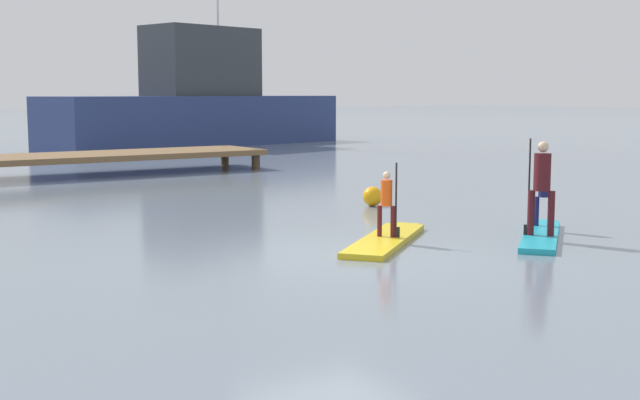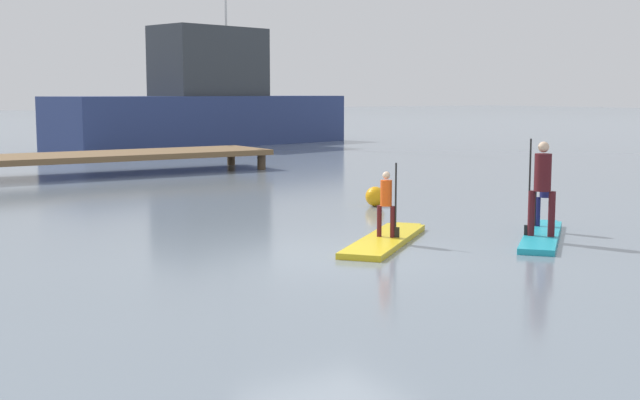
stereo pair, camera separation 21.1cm
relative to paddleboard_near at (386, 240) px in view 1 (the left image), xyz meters
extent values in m
plane|color=slate|center=(-1.51, -0.47, -0.05)|extent=(240.00, 240.00, 0.00)
cube|color=gold|center=(-0.06, -0.05, 0.00)|extent=(3.02, 2.61, 0.10)
cube|color=gold|center=(1.26, 1.00, 0.00)|extent=(0.50, 0.55, 0.09)
cylinder|color=#4C1419|center=(-0.07, 0.10, 0.32)|extent=(0.08, 0.08, 0.54)
cylinder|color=#4C1419|center=(0.08, -0.09, 0.32)|extent=(0.08, 0.08, 0.54)
cylinder|color=#E54C14|center=(0.01, 0.00, 0.81)|extent=(0.28, 0.28, 0.45)
sphere|color=beige|center=(0.01, 0.00, 1.12)|extent=(0.13, 0.13, 0.13)
cylinder|color=black|center=(0.11, -0.13, 0.69)|extent=(0.03, 0.03, 1.29)
cube|color=black|center=(0.11, -0.13, 0.14)|extent=(0.11, 0.13, 0.18)
cube|color=#1E9EB2|center=(2.52, -1.22, 0.00)|extent=(2.85, 2.50, 0.10)
cube|color=#1E9EB2|center=(3.80, -0.17, 0.00)|extent=(0.45, 0.47, 0.09)
cylinder|color=#4C1419|center=(2.23, -1.25, 0.44)|extent=(0.12, 0.12, 0.79)
cylinder|color=#4C1419|center=(2.44, -1.51, 0.44)|extent=(0.12, 0.12, 0.79)
cylinder|color=#4C1419|center=(2.33, -1.38, 1.16)|extent=(0.41, 0.41, 0.65)
sphere|color=beige|center=(2.33, -1.38, 1.60)|extent=(0.19, 0.19, 0.19)
cylinder|color=black|center=(2.20, -1.21, 0.89)|extent=(0.03, 0.03, 1.69)
cube|color=black|center=(2.20, -1.21, 0.14)|extent=(0.11, 0.13, 0.18)
cylinder|color=#19194C|center=(3.13, -0.57, 0.32)|extent=(0.08, 0.08, 0.54)
cylinder|color=#19194C|center=(3.28, -0.75, 0.32)|extent=(0.08, 0.08, 0.54)
cylinder|color=#19194C|center=(3.20, -0.66, 0.82)|extent=(0.28, 0.28, 0.45)
sphere|color=tan|center=(3.20, -0.66, 1.13)|extent=(0.13, 0.13, 0.13)
cylinder|color=black|center=(3.09, -0.53, 0.69)|extent=(0.03, 0.03, 1.28)
cube|color=black|center=(3.09, -0.53, 0.14)|extent=(0.11, 0.13, 0.18)
cube|color=navy|center=(9.08, 26.42, 1.16)|extent=(16.38, 7.50, 2.42)
cube|color=#33383D|center=(9.31, 26.48, 4.02)|extent=(5.93, 4.05, 3.31)
cube|color=brown|center=(0.66, 14.66, 0.54)|extent=(9.31, 2.86, 0.18)
cylinder|color=#473828|center=(5.02, 13.53, 0.29)|extent=(0.28, 0.28, 0.68)
cylinder|color=#473828|center=(5.02, 15.79, 0.29)|extent=(0.28, 0.28, 0.68)
sphere|color=orange|center=(2.68, 3.92, 0.18)|extent=(0.45, 0.45, 0.45)
camera|label=1|loc=(-8.96, -11.42, 2.52)|focal=47.64mm
camera|label=2|loc=(-8.78, -11.53, 2.52)|focal=47.64mm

